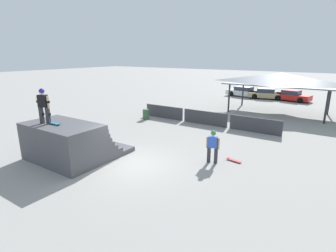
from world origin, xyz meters
TOP-DOWN VIEW (x-y plane):
  - ground_plane at (0.00, 0.00)m, footprint 160.00×160.00m
  - quarter_pipe_ramp at (-3.21, -1.14)m, footprint 4.11×4.23m
  - skater_on_deck at (-3.93, -1.86)m, footprint 0.75×0.41m
  - skateboard_on_deck at (-3.38, -1.71)m, footprint 0.80×0.20m
  - bystander_walking at (3.21, 2.45)m, footprint 0.67×0.30m
  - skateboard_on_ground at (4.03, 3.25)m, footprint 0.82×0.34m
  - barrier_fence at (-0.41, 9.06)m, footprint 11.33×0.12m
  - pavilion_shelter at (3.38, 16.49)m, footprint 9.32×4.71m
  - trash_bin at (-5.26, 7.81)m, footprint 0.52×0.52m
  - parked_car_white at (-2.31, 24.47)m, footprint 4.74×2.46m
  - parked_car_tan at (0.52, 24.23)m, footprint 4.53×2.38m
  - parked_car_red at (3.36, 24.30)m, footprint 4.26×2.43m

SIDE VIEW (x-z plane):
  - ground_plane at x=0.00m, z-range 0.00..0.00m
  - skateboard_on_ground at x=4.03m, z-range 0.01..0.10m
  - trash_bin at x=-5.26m, z-range 0.00..0.85m
  - barrier_fence at x=-0.41m, z-range 0.00..1.05m
  - parked_car_red at x=3.36m, z-range -0.04..1.24m
  - parked_car_tan at x=0.52m, z-range -0.03..1.24m
  - parked_car_white at x=-2.31m, z-range -0.03..1.24m
  - quarter_pipe_ramp at x=-3.21m, z-range -0.11..1.84m
  - bystander_walking at x=3.21m, z-range 0.15..1.84m
  - skateboard_on_deck at x=-3.38m, z-range 1.96..2.05m
  - skater_on_deck at x=-3.93m, z-range 2.08..3.84m
  - pavilion_shelter at x=3.38m, z-range 1.30..4.98m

